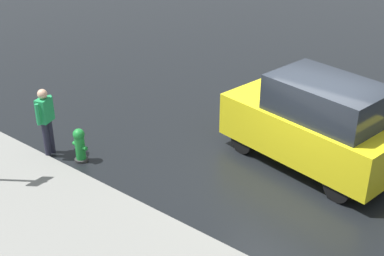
% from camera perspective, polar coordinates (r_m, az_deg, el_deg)
% --- Properties ---
extents(ground_plane, '(60.00, 60.00, 0.00)m').
position_cam_1_polar(ground_plane, '(11.59, 10.50, -5.48)').
color(ground_plane, black).
extents(moving_hatchback, '(4.13, 2.33, 2.06)m').
position_cam_1_polar(moving_hatchback, '(11.74, 12.98, 0.51)').
color(moving_hatchback, yellow).
rests_on(moving_hatchback, ground).
extents(fire_hydrant, '(0.42, 0.31, 0.80)m').
position_cam_1_polar(fire_hydrant, '(12.13, -11.87, -1.80)').
color(fire_hydrant, '#197A2D').
rests_on(fire_hydrant, ground).
extents(pedestrian, '(0.34, 0.55, 1.62)m').
position_cam_1_polar(pedestrian, '(12.31, -15.36, 1.16)').
color(pedestrian, '#1E8C4C').
rests_on(pedestrian, ground).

